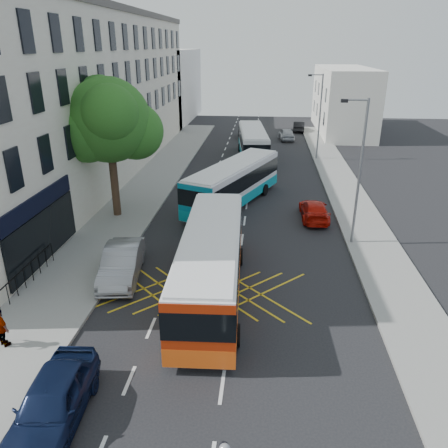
% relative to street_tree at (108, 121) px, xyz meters
% --- Properties ---
extents(ground, '(120.00, 120.00, 0.00)m').
position_rel_street_tree_xyz_m(ground, '(8.51, -14.97, -6.29)').
color(ground, black).
rests_on(ground, ground).
extents(pavement_left, '(5.00, 70.00, 0.15)m').
position_rel_street_tree_xyz_m(pavement_left, '(0.01, 0.03, -6.22)').
color(pavement_left, gray).
rests_on(pavement_left, ground).
extents(pavement_right, '(3.00, 70.00, 0.15)m').
position_rel_street_tree_xyz_m(pavement_right, '(16.01, 0.03, -6.22)').
color(pavement_right, gray).
rests_on(pavement_right, ground).
extents(terrace_main, '(8.30, 45.00, 13.50)m').
position_rel_street_tree_xyz_m(terrace_main, '(-5.49, 9.52, 0.46)').
color(terrace_main, beige).
rests_on(terrace_main, ground).
extents(terrace_far, '(8.00, 20.00, 10.00)m').
position_rel_street_tree_xyz_m(terrace_far, '(-5.49, 40.03, -1.29)').
color(terrace_far, silver).
rests_on(terrace_far, ground).
extents(building_right, '(6.00, 18.00, 8.00)m').
position_rel_street_tree_xyz_m(building_right, '(19.51, 33.03, -2.29)').
color(building_right, silver).
rests_on(building_right, ground).
extents(street_tree, '(6.30, 5.70, 8.80)m').
position_rel_street_tree_xyz_m(street_tree, '(0.00, 0.00, 0.00)').
color(street_tree, '#382619').
rests_on(street_tree, pavement_left).
extents(lamp_near, '(1.45, 0.15, 8.00)m').
position_rel_street_tree_xyz_m(lamp_near, '(14.71, -2.97, -1.68)').
color(lamp_near, slate).
rests_on(lamp_near, pavement_right).
extents(lamp_far, '(1.45, 0.15, 8.00)m').
position_rel_street_tree_xyz_m(lamp_far, '(14.71, 17.03, -1.68)').
color(lamp_far, slate).
rests_on(lamp_far, pavement_right).
extents(railings, '(0.08, 5.60, 1.14)m').
position_rel_street_tree_xyz_m(railings, '(-1.19, -9.67, -5.57)').
color(railings, black).
rests_on(railings, pavement_left).
extents(bus_near, '(3.06, 11.07, 3.09)m').
position_rel_street_tree_xyz_m(bus_near, '(7.45, -9.13, -4.67)').
color(bus_near, silver).
rests_on(bus_near, ground).
extents(bus_mid, '(6.32, 10.71, 2.98)m').
position_rel_street_tree_xyz_m(bus_mid, '(7.54, 3.19, -4.73)').
color(bus_mid, silver).
rests_on(bus_mid, ground).
extents(bus_far, '(3.47, 10.67, 2.94)m').
position_rel_street_tree_xyz_m(bus_far, '(8.43, 17.12, -4.74)').
color(bus_far, silver).
rests_on(bus_far, ground).
extents(parked_car_blue, '(2.11, 4.65, 1.55)m').
position_rel_street_tree_xyz_m(parked_car_blue, '(3.61, -16.91, -5.52)').
color(parked_car_blue, '#0E1838').
rests_on(parked_car_blue, ground).
extents(parked_car_silver, '(2.31, 4.98, 1.58)m').
position_rel_street_tree_xyz_m(parked_car_silver, '(2.91, -8.00, -5.50)').
color(parked_car_silver, '#919398').
rests_on(parked_car_silver, ground).
extents(red_hatchback, '(1.79, 4.25, 1.23)m').
position_rel_street_tree_xyz_m(red_hatchback, '(13.02, 0.82, -5.68)').
color(red_hatchback, red).
rests_on(red_hatchback, ground).
extents(distant_car_grey, '(2.74, 5.17, 1.38)m').
position_rel_street_tree_xyz_m(distant_car_grey, '(7.53, 27.08, -5.60)').
color(distant_car_grey, '#3F4147').
rests_on(distant_car_grey, ground).
extents(distant_car_silver, '(2.00, 4.21, 1.39)m').
position_rel_street_tree_xyz_m(distant_car_silver, '(12.18, 26.62, -5.60)').
color(distant_car_silver, '#AFB1B8').
rests_on(distant_car_silver, ground).
extents(distant_car_dark, '(1.62, 4.10, 1.33)m').
position_rel_street_tree_xyz_m(distant_car_dark, '(14.01, 32.49, -5.63)').
color(distant_car_dark, black).
rests_on(distant_car_dark, ground).
extents(pedestrian_far, '(1.01, 0.80, 1.60)m').
position_rel_street_tree_xyz_m(pedestrian_far, '(0.16, -13.75, -5.34)').
color(pedestrian_far, gray).
rests_on(pedestrian_far, pavement_left).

